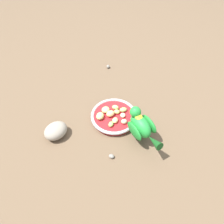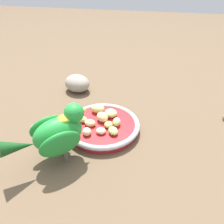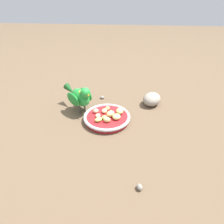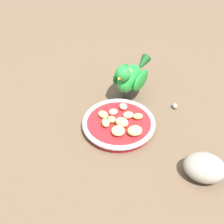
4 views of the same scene
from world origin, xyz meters
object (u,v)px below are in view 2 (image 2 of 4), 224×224
at_px(apple_piece_6, 111,113).
at_px(apple_piece_2, 101,131).
at_px(apple_piece_4, 87,132).
at_px(apple_piece_5, 90,124).
at_px(feeding_bowl, 103,126).
at_px(parrot, 56,133).
at_px(apple_piece_8, 83,119).
at_px(apple_piece_9, 108,125).
at_px(apple_piece_0, 102,117).
at_px(pebble_1, 33,127).
at_px(apple_piece_7, 117,122).
at_px(apple_piece_3, 113,131).
at_px(apple_piece_1, 98,109).
at_px(rock_large, 77,83).

bearing_deg(apple_piece_6, apple_piece_2, 174.41).
distance_m(apple_piece_4, apple_piece_5, 0.03).
xyz_separation_m(feeding_bowl, parrot, (-0.12, 0.07, 0.06)).
xyz_separation_m(apple_piece_8, apple_piece_9, (-0.01, -0.07, -0.00)).
height_order(apple_piece_0, pebble_1, apple_piece_0).
relative_size(apple_piece_6, apple_piece_7, 1.23).
bearing_deg(apple_piece_0, apple_piece_3, -138.77).
distance_m(apple_piece_7, apple_piece_9, 0.02).
xyz_separation_m(apple_piece_4, parrot, (-0.07, 0.04, 0.05)).
relative_size(apple_piece_1, apple_piece_4, 1.59).
bearing_deg(apple_piece_6, apple_piece_3, -162.80).
distance_m(apple_piece_0, apple_piece_4, 0.07).
xyz_separation_m(apple_piece_8, rock_large, (0.20, 0.09, 0.00)).
height_order(feeding_bowl, apple_piece_8, apple_piece_8).
height_order(apple_piece_2, apple_piece_9, same).
bearing_deg(apple_piece_9, apple_piece_6, 5.31).
relative_size(rock_large, pebble_1, 4.59).
bearing_deg(apple_piece_5, apple_piece_9, -78.58).
bearing_deg(apple_piece_3, apple_piece_9, 37.31).
relative_size(apple_piece_7, apple_piece_9, 1.18).
distance_m(apple_piece_3, apple_piece_7, 0.04).
bearing_deg(apple_piece_3, apple_piece_2, 101.02).
bearing_deg(apple_piece_3, feeding_bowl, 48.94).
xyz_separation_m(apple_piece_2, apple_piece_4, (-0.01, 0.03, 0.00)).
relative_size(apple_piece_8, rock_large, 0.28).
bearing_deg(apple_piece_4, apple_piece_8, 30.00).
height_order(apple_piece_4, apple_piece_7, apple_piece_7).
distance_m(feeding_bowl, apple_piece_2, 0.04).
distance_m(feeding_bowl, apple_piece_8, 0.06).
bearing_deg(apple_piece_9, apple_piece_8, 85.48).
height_order(apple_piece_7, pebble_1, apple_piece_7).
height_order(feeding_bowl, apple_piece_9, apple_piece_9).
bearing_deg(feeding_bowl, apple_piece_4, 151.94).
height_order(apple_piece_7, apple_piece_9, apple_piece_7).
relative_size(apple_piece_8, apple_piece_9, 1.10).
xyz_separation_m(apple_piece_1, rock_large, (0.15, 0.12, -0.00)).
xyz_separation_m(apple_piece_2, apple_piece_3, (0.01, -0.03, 0.00)).
height_order(feeding_bowl, parrot, parrot).
bearing_deg(apple_piece_6, pebble_1, 112.72).
bearing_deg(pebble_1, apple_piece_3, -87.40).
bearing_deg(apple_piece_9, apple_piece_4, 133.38).
distance_m(apple_piece_1, parrot, 0.19).
height_order(apple_piece_1, apple_piece_5, apple_piece_1).
distance_m(apple_piece_1, apple_piece_8, 0.06).
bearing_deg(pebble_1, apple_piece_4, -93.25).
bearing_deg(apple_piece_3, parrot, 132.18).
distance_m(apple_piece_2, rock_large, 0.28).
height_order(apple_piece_2, apple_piece_3, apple_piece_3).
distance_m(apple_piece_9, parrot, 0.15).
xyz_separation_m(parrot, rock_large, (0.32, 0.08, -0.05)).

